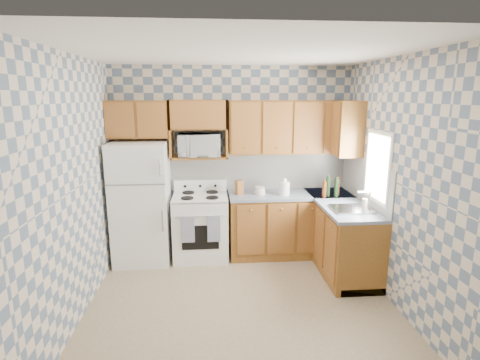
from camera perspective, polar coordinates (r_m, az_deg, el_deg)
The scene contains 30 objects.
floor at distance 4.46m, azimuth 0.16°, elevation -18.10°, with size 3.40×3.40×0.00m, color #826C53.
back_wall at distance 5.50m, azimuth -1.24°, elevation 2.95°, with size 3.40×0.02×2.70m, color slate.
right_wall at distance 4.42m, azimuth 22.71°, elevation -0.49°, with size 0.02×3.20×2.70m, color slate.
backsplash_back at distance 5.56m, azimuth 2.89°, elevation 1.47°, with size 2.60×0.01×0.56m, color white.
backsplash_right at distance 5.15m, azimuth 18.45°, elevation -0.09°, with size 0.01×1.60×0.56m, color white.
refrigerator at distance 5.35m, azimuth -14.76°, elevation -3.36°, with size 0.75×0.70×1.68m, color white.
stove_body at distance 5.41m, azimuth -6.00°, elevation -7.16°, with size 0.76×0.65×0.90m, color white.
cooktop at distance 5.28m, azimuth -6.11°, elevation -2.50°, with size 0.76×0.65×0.03m, color silver.
backguard at distance 5.52m, azimuth -6.07°, elevation -0.80°, with size 0.76×0.08×0.17m, color white.
dish_towel_left at distance 5.06m, azimuth -7.93°, elevation -7.47°, with size 0.17×0.03×0.36m, color navy.
dish_towel_right at distance 5.05m, azimuth -4.00°, elevation -7.41°, with size 0.17×0.03×0.36m, color navy.
base_cabinets_back at distance 5.56m, azimuth 7.57°, elevation -6.77°, with size 1.75×0.60×0.88m, color brown.
base_cabinets_right at distance 5.26m, azimuth 14.93°, elevation -8.25°, with size 0.60×1.60×0.88m, color brown.
countertop_back at distance 5.42m, azimuth 7.73°, elevation -2.19°, with size 1.77×0.63×0.04m, color slate.
countertop_right at distance 5.12m, azimuth 15.17°, elevation -3.43°, with size 0.63×1.60×0.04m, color slate.
upper_cabinets_back at distance 5.39m, azimuth 7.71°, elevation 8.00°, with size 1.75×0.33×0.74m, color brown.
upper_cabinets_fridge at distance 5.35m, azimuth -15.27°, elevation 8.92°, with size 0.82×0.33×0.50m, color brown.
upper_cabinets_right at distance 5.41m, azimuth 15.56°, elevation 7.67°, with size 0.33×0.70×0.74m, color brown.
microwave_shelf at distance 5.32m, azimuth -6.21°, elevation 3.47°, with size 0.80×0.33×0.03m, color brown.
microwave at distance 5.30m, azimuth -6.24°, elevation 5.33°, with size 0.57×0.39×0.32m, color white.
sink at distance 4.80m, azimuth 16.64°, elevation -4.29°, with size 0.48×0.40×0.03m, color #B7B7BC.
window at distance 4.79m, azimuth 20.22°, elevation 1.90°, with size 0.02×0.66×0.86m, color white.
bottle_0 at distance 5.32m, azimuth 13.25°, elevation -0.95°, with size 0.06×0.06×0.27m, color black.
bottle_1 at distance 5.30m, azimuth 14.47°, elevation -1.18°, with size 0.06×0.06×0.26m, color black.
bottle_2 at distance 5.41m, azimuth 14.62°, elevation -1.00°, with size 0.06×0.06×0.24m, color #4F250E.
bottle_3 at distance 5.25m, azimuth 12.70°, elevation -1.42°, with size 0.06×0.06×0.22m, color #4F250E.
knife_block at distance 5.27m, azimuth -0.14°, elevation -1.13°, with size 0.09×0.09×0.20m, color brown.
electric_kettle at distance 5.28m, azimuth 6.76°, elevation -1.28°, with size 0.15×0.15×0.19m, color white.
food_containers at distance 5.30m, azimuth 3.01°, elevation -1.62°, with size 0.16×0.16×0.11m, color beige, non-canonical shape.
soap_bottle at distance 4.71m, azimuth 18.45°, elevation -3.71°, with size 0.06×0.06×0.17m, color beige.
Camera 1 is at (-0.32, -3.81, 2.29)m, focal length 28.00 mm.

